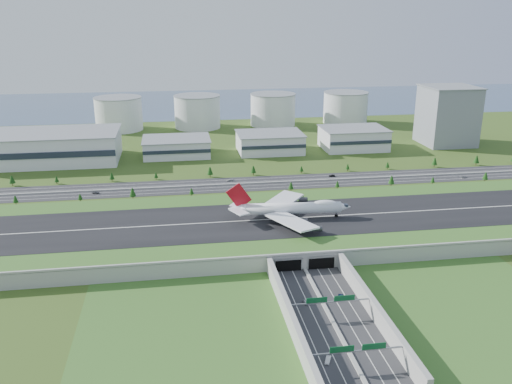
{
  "coord_description": "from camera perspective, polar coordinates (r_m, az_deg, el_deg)",
  "views": [
    {
      "loc": [
        -61.56,
        -288.95,
        123.24
      ],
      "look_at": [
        -11.66,
        35.0,
        13.6
      ],
      "focal_mm": 38.0,
      "sensor_mm": 36.0,
      "label": 1
    }
  ],
  "objects": [
    {
      "name": "office_tower",
      "position": [
        558.38,
        19.51,
        7.57
      ],
      "size": [
        46.0,
        46.0,
        55.0
      ],
      "primitive_type": "cube",
      "color": "gray",
      "rests_on": "ground"
    },
    {
      "name": "bay_water",
      "position": [
        781.19,
        -4.18,
        9.37
      ],
      "size": [
        1200.0,
        260.0,
        0.06
      ],
      "primitive_type": "cube",
      "color": "#3A516F",
      "rests_on": "ground"
    },
    {
      "name": "north_expressway",
      "position": [
        407.9,
        0.34,
        0.92
      ],
      "size": [
        560.0,
        36.0,
        0.12
      ],
      "primitive_type": "cube",
      "color": "#28282B",
      "rests_on": "ground"
    },
    {
      "name": "fuel_tank_b",
      "position": [
        608.79,
        -6.19,
        8.39
      ],
      "size": [
        50.0,
        50.0,
        35.0
      ],
      "primitive_type": "cylinder",
      "color": "silver",
      "rests_on": "ground"
    },
    {
      "name": "hangar_west",
      "position": [
        498.65,
        -21.14,
        4.41
      ],
      "size": [
        120.0,
        60.0,
        25.0
      ],
      "primitive_type": "cube",
      "color": "silver",
      "rests_on": "ground"
    },
    {
      "name": "underpass_road",
      "position": [
        232.52,
        8.11,
        -12.73
      ],
      "size": [
        38.8,
        120.4,
        8.0
      ],
      "color": "#28282B",
      "rests_on": "ground"
    },
    {
      "name": "car_4",
      "position": [
        400.94,
        -16.51,
        -0.05
      ],
      "size": [
        5.16,
        2.79,
        1.67
      ],
      "primitive_type": "imported",
      "rotation": [
        0.0,
        0.0,
        1.4
      ],
      "color": "#59595E",
      "rests_on": "ground"
    },
    {
      "name": "sign_gantry_near",
      "position": [
        234.34,
        7.84,
        -11.45
      ],
      "size": [
        38.7,
        0.7,
        9.8
      ],
      "color": "gray",
      "rests_on": "ground"
    },
    {
      "name": "fuel_tank_d",
      "position": [
        639.19,
        9.39,
        8.73
      ],
      "size": [
        50.0,
        50.0,
        35.0
      ],
      "primitive_type": "cylinder",
      "color": "silver",
      "rests_on": "ground"
    },
    {
      "name": "car_0",
      "position": [
        245.75,
        5.23,
        -11.46
      ],
      "size": [
        2.47,
        4.55,
        1.47
      ],
      "primitive_type": "imported",
      "rotation": [
        0.0,
        0.0,
        0.18
      ],
      "color": "#B4B4B9",
      "rests_on": "ground"
    },
    {
      "name": "car_5",
      "position": [
        428.28,
        8.01,
        1.71
      ],
      "size": [
        4.68,
        1.7,
        1.53
      ],
      "primitive_type": "imported",
      "rotation": [
        0.0,
        0.0,
        -1.59
      ],
      "color": "black",
      "rests_on": "ground"
    },
    {
      "name": "hangar_mid_c",
      "position": [
        519.69,
        10.21,
        5.56
      ],
      "size": [
        58.0,
        42.0,
        19.0
      ],
      "primitive_type": "cube",
      "color": "silver",
      "rests_on": "ground"
    },
    {
      "name": "car_2",
      "position": [
        252.34,
        8.89,
        -10.78
      ],
      "size": [
        3.96,
        5.4,
        1.36
      ],
      "primitive_type": "imported",
      "rotation": [
        0.0,
        0.0,
        2.75
      ],
      "color": "#0C1B3E",
      "rests_on": "ground"
    },
    {
      "name": "tree_row",
      "position": [
        410.75,
        2.51,
        1.7
      ],
      "size": [
        507.74,
        48.71,
        8.43
      ],
      "color": "#3D2819",
      "rests_on": "ground"
    },
    {
      "name": "sign_gantry_far",
      "position": [
        206.31,
        10.66,
        -16.18
      ],
      "size": [
        38.7,
        0.7,
        9.8
      ],
      "color": "gray",
      "rests_on": "ground"
    },
    {
      "name": "hangar_mid_b",
      "position": [
        500.05,
        1.45,
        5.22
      ],
      "size": [
        58.0,
        42.0,
        17.0
      ],
      "primitive_type": "cube",
      "color": "silver",
      "rests_on": "ground"
    },
    {
      "name": "fuel_tank_c",
      "position": [
        618.36,
        1.79,
        8.64
      ],
      "size": [
        50.0,
        50.0,
        35.0
      ],
      "primitive_type": "cylinder",
      "color": "silver",
      "rests_on": "ground"
    },
    {
      "name": "airfield_deck",
      "position": [
        318.47,
        3.04,
        -3.5
      ],
      "size": [
        520.0,
        100.0,
        9.2
      ],
      "color": "#969691",
      "rests_on": "ground"
    },
    {
      "name": "car_1",
      "position": [
        211.16,
        7.58,
        -17.1
      ],
      "size": [
        3.54,
        5.06,
        1.58
      ],
      "primitive_type": "imported",
      "rotation": [
        0.0,
        0.0,
        -0.43
      ],
      "color": "white",
      "rests_on": "ground"
    },
    {
      "name": "ground",
      "position": [
        320.11,
        3.03,
        -4.18
      ],
      "size": [
        1200.0,
        1200.0,
        0.0
      ],
      "primitive_type": "plane",
      "color": "#2B4B17",
      "rests_on": "ground"
    },
    {
      "name": "car_6",
      "position": [
        451.34,
        21.01,
        1.5
      ],
      "size": [
        5.33,
        2.74,
        1.44
      ],
      "primitive_type": "imported",
      "rotation": [
        0.0,
        0.0,
        1.64
      ],
      "color": "#BDBCC1",
      "rests_on": "ground"
    },
    {
      "name": "fuel_tank_a",
      "position": [
        611.01,
        -14.25,
        7.97
      ],
      "size": [
        50.0,
        50.0,
        35.0
      ],
      "primitive_type": "cylinder",
      "color": "silver",
      "rests_on": "ground"
    },
    {
      "name": "boeing_747",
      "position": [
        315.63,
        3.59,
        -1.71
      ],
      "size": [
        73.38,
        69.14,
        22.68
      ],
      "rotation": [
        0.0,
        0.0,
        -0.08
      ],
      "color": "white",
      "rests_on": "airfield_deck"
    },
    {
      "name": "hangar_mid_a",
      "position": [
        492.74,
        -8.36,
        4.71
      ],
      "size": [
        58.0,
        42.0,
        15.0
      ],
      "primitive_type": "cube",
      "color": "silver",
      "rests_on": "ground"
    },
    {
      "name": "car_7",
      "position": [
        413.74,
        -2.79,
        1.27
      ],
      "size": [
        5.24,
        2.14,
        1.52
      ],
      "primitive_type": "imported",
      "rotation": [
        0.0,
        0.0,
        -1.57
      ],
      "color": "silver",
      "rests_on": "ground"
    }
  ]
}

